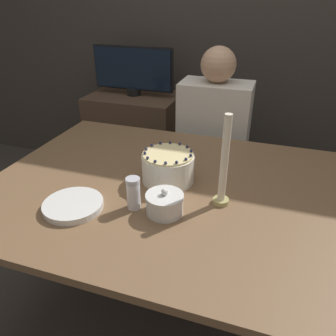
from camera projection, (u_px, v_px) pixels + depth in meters
name	position (u px, v px, depth m)	size (l,w,h in m)	color
ground_plane	(186.00, 315.00, 1.63)	(12.00, 12.00, 0.00)	#3D3833
wall_behind	(248.00, 12.00, 2.18)	(8.00, 0.05, 2.60)	#38332D
dining_table	(190.00, 208.00, 1.32)	(1.62, 1.08, 0.74)	brown
cake	(168.00, 167.00, 1.31)	(0.21, 0.21, 0.13)	white
sugar_bowl	(165.00, 204.00, 1.13)	(0.13, 0.13, 0.10)	silver
sugar_shaker	(133.00, 193.00, 1.14)	(0.05, 0.05, 0.12)	white
plate_stack	(73.00, 205.00, 1.16)	(0.21, 0.21, 0.02)	silver
candle	(224.00, 169.00, 1.13)	(0.06, 0.06, 0.34)	tan
person_man_blue_shirt	(212.00, 159.00, 2.02)	(0.40, 0.34, 1.17)	#473D33
side_cabinet	(136.00, 141.00, 2.59)	(0.66, 0.46, 0.74)	#4C3828
tv_monitor	(133.00, 70.00, 2.33)	(0.60, 0.10, 0.34)	black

